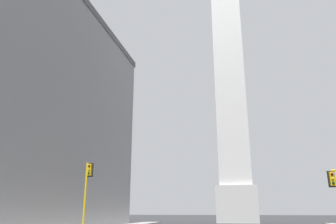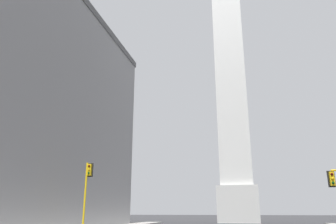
% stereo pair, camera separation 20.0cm
% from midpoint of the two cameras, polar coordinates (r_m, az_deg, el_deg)
% --- Properties ---
extents(obelisk, '(7.08, 7.08, 70.06)m').
position_cam_midpoint_polar(obelisk, '(69.39, 10.66, 10.45)').
color(obelisk, silver).
rests_on(obelisk, ground_plane).
extents(traffic_light_mid_left, '(0.76, 0.52, 6.49)m').
position_cam_midpoint_polar(traffic_light_mid_left, '(33.08, -13.76, -12.40)').
color(traffic_light_mid_left, yellow).
rests_on(traffic_light_mid_left, ground_plane).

